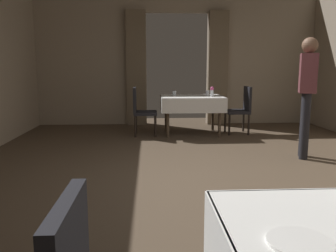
% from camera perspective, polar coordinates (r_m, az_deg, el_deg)
% --- Properties ---
extents(ground, '(10.08, 10.08, 0.00)m').
position_cam_1_polar(ground, '(4.11, 6.10, -9.03)').
color(ground, '#4C3D2D').
extents(wall_back, '(6.40, 0.27, 3.00)m').
position_cam_1_polar(wall_back, '(8.05, 1.48, 11.13)').
color(wall_back, gray).
rests_on(wall_back, ground).
extents(dining_table_mid, '(1.21, 0.94, 0.75)m').
position_cam_1_polar(dining_table_mid, '(6.81, 3.92, 4.07)').
color(dining_table_mid, '#4C3D2D').
rests_on(dining_table_mid, ground).
extents(chair_mid_right, '(0.44, 0.44, 0.93)m').
position_cam_1_polar(chair_mid_right, '(7.03, 11.93, 2.97)').
color(chair_mid_right, black).
rests_on(chair_mid_right, ground).
extents(chair_mid_left, '(0.44, 0.44, 0.93)m').
position_cam_1_polar(chair_mid_left, '(6.69, -4.45, 2.82)').
color(chair_mid_left, black).
rests_on(chair_mid_left, ground).
extents(plate_near_b, '(0.21, 0.21, 0.01)m').
position_cam_1_polar(plate_near_b, '(1.26, 20.82, -17.39)').
color(plate_near_b, white).
rests_on(plate_near_b, dining_table_near).
extents(flower_vase_mid, '(0.07, 0.07, 0.19)m').
position_cam_1_polar(flower_vase_mid, '(6.69, 7.25, 5.67)').
color(flower_vase_mid, silver).
rests_on(flower_vase_mid, dining_table_mid).
extents(glass_mid_b, '(0.08, 0.08, 0.10)m').
position_cam_1_polar(glass_mid_b, '(6.84, 1.03, 5.38)').
color(glass_mid_b, silver).
rests_on(glass_mid_b, dining_table_mid).
extents(glass_mid_c, '(0.08, 0.08, 0.10)m').
position_cam_1_polar(glass_mid_c, '(6.94, 6.50, 5.40)').
color(glass_mid_c, silver).
rests_on(glass_mid_c, dining_table_mid).
extents(person_waiter_by_doorway, '(0.33, 0.41, 1.72)m').
position_cam_1_polar(person_waiter_by_doorway, '(5.34, 21.86, 5.88)').
color(person_waiter_by_doorway, black).
rests_on(person_waiter_by_doorway, ground).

